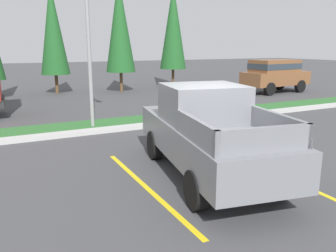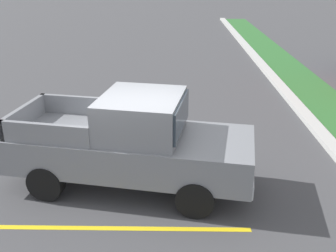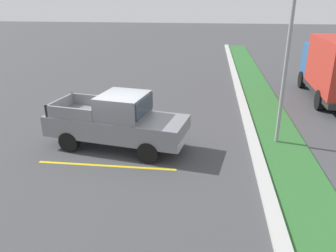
# 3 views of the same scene
# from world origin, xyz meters

# --- Properties ---
(ground_plane) EXTENTS (120.00, 120.00, 0.00)m
(ground_plane) POSITION_xyz_m (0.00, 0.00, 0.00)
(ground_plane) COLOR #424244
(parking_line_near) EXTENTS (0.12, 4.80, 0.01)m
(parking_line_near) POSITION_xyz_m (-1.66, -0.17, 0.00)
(parking_line_near) COLOR yellow
(parking_line_near) RESTS_ON ground
(parking_line_far) EXTENTS (0.12, 4.80, 0.01)m
(parking_line_far) POSITION_xyz_m (1.44, -0.17, 0.00)
(parking_line_far) COLOR yellow
(parking_line_far) RESTS_ON ground
(curb_strip) EXTENTS (56.00, 0.40, 0.15)m
(curb_strip) POSITION_xyz_m (0.00, 5.00, 0.07)
(curb_strip) COLOR #B2B2AD
(curb_strip) RESTS_ON ground
(grass_median) EXTENTS (56.00, 1.80, 0.06)m
(grass_median) POSITION_xyz_m (0.00, 6.10, 0.03)
(grass_median) COLOR #2D662D
(grass_median) RESTS_ON ground
(pickup_truck_main) EXTENTS (2.78, 5.47, 2.10)m
(pickup_truck_main) POSITION_xyz_m (-0.10, -0.12, 1.04)
(pickup_truck_main) COLOR black
(pickup_truck_main) RESTS_ON ground
(suv_distant) EXTENTS (4.74, 2.25, 2.10)m
(suv_distant) POSITION_xyz_m (11.90, 10.45, 1.24)
(suv_distant) COLOR black
(suv_distant) RESTS_ON ground
(street_light) EXTENTS (0.24, 1.49, 6.62)m
(street_light) POSITION_xyz_m (-1.24, 5.74, 3.85)
(street_light) COLOR gray
(street_light) RESTS_ON ground
(cypress_tree_center) EXTENTS (1.76, 1.76, 6.77)m
(cypress_tree_center) POSITION_xyz_m (-0.83, 16.21, 3.98)
(cypress_tree_center) COLOR brown
(cypress_tree_center) RESTS_ON ground
(cypress_tree_right_inner) EXTENTS (1.89, 1.89, 7.26)m
(cypress_tree_right_inner) POSITION_xyz_m (3.13, 15.25, 4.27)
(cypress_tree_right_inner) COLOR brown
(cypress_tree_right_inner) RESTS_ON ground
(cypress_tree_rightmost) EXTENTS (1.91, 1.91, 7.34)m
(cypress_tree_rightmost) POSITION_xyz_m (7.53, 16.35, 4.32)
(cypress_tree_rightmost) COLOR brown
(cypress_tree_rightmost) RESTS_ON ground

